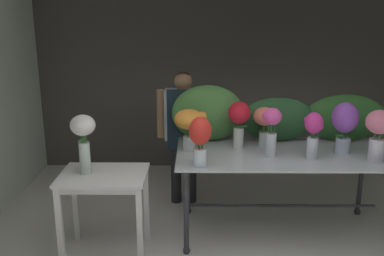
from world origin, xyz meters
name	(u,v)px	position (x,y,z in m)	size (l,w,h in m)	color
ground_plane	(227,222)	(0.00, 1.81, 0.00)	(7.97, 7.97, 0.00)	silver
wall_back	(220,76)	(0.00, 3.62, 1.32)	(5.15, 0.12, 2.63)	#4C4742
display_table_glass	(283,163)	(0.53, 1.61, 0.75)	(2.09, 1.02, 0.87)	#B6BFC5
side_table_white	(104,185)	(-1.16, 1.20, 0.69)	(0.77, 0.58, 0.79)	white
florist	(183,124)	(-0.47, 2.33, 0.95)	(0.60, 0.24, 1.55)	#232328
foliage_backdrop	(265,116)	(0.39, 2.00, 1.13)	(2.24, 0.32, 0.59)	#477F3D
vase_crimson_carnations	(239,119)	(0.09, 1.73, 1.17)	(0.22, 0.22, 0.48)	silver
vase_scarlet_hydrangea	(201,137)	(-0.29, 1.22, 1.13)	(0.20, 0.20, 0.45)	silver
vase_sunset_peonies	(189,123)	(-0.39, 1.65, 1.14)	(0.32, 0.29, 0.42)	silver
vase_violet_stock	(345,123)	(1.08, 1.58, 1.17)	(0.25, 0.25, 0.50)	silver
vase_rosy_anemones	(378,131)	(1.31, 1.36, 1.15)	(0.24, 0.24, 0.48)	silver
vase_fuchsia_freesia	(271,128)	(0.37, 1.48, 1.14)	(0.18, 0.17, 0.47)	silver
vase_magenta_lilies	(313,132)	(0.75, 1.42, 1.12)	(0.19, 0.17, 0.44)	silver
vase_coral_roses	(264,121)	(0.36, 1.80, 1.13)	(0.23, 0.23, 0.40)	silver
vase_white_roses_tall	(83,136)	(-1.31, 1.20, 1.14)	(0.22, 0.22, 0.54)	silver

